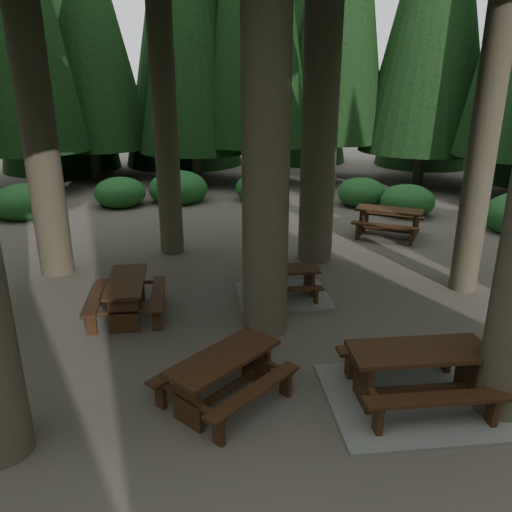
{
  "coord_description": "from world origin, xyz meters",
  "views": [
    {
      "loc": [
        0.22,
        -8.43,
        4.54
      ],
      "look_at": [
        0.68,
        1.33,
        1.1
      ],
      "focal_mm": 35.0,
      "sensor_mm": 36.0,
      "label": 1
    }
  ],
  "objects_px": {
    "picnic_table_c": "(283,288)",
    "picnic_table_e": "(224,371)",
    "picnic_table_d": "(389,218)",
    "picnic_table_a": "(416,383)",
    "picnic_table_b": "(127,292)"
  },
  "relations": [
    {
      "from": "picnic_table_b",
      "to": "picnic_table_e",
      "type": "height_order",
      "value": "picnic_table_b"
    },
    {
      "from": "picnic_table_a",
      "to": "picnic_table_c",
      "type": "relative_size",
      "value": 1.3
    },
    {
      "from": "picnic_table_a",
      "to": "picnic_table_e",
      "type": "xyz_separation_m",
      "value": [
        -2.84,
        0.12,
        0.2
      ]
    },
    {
      "from": "picnic_table_e",
      "to": "picnic_table_c",
      "type": "bearing_deg",
      "value": 25.35
    },
    {
      "from": "picnic_table_a",
      "to": "picnic_table_b",
      "type": "height_order",
      "value": "picnic_table_a"
    },
    {
      "from": "picnic_table_b",
      "to": "picnic_table_c",
      "type": "distance_m",
      "value": 3.35
    },
    {
      "from": "picnic_table_b",
      "to": "picnic_table_e",
      "type": "relative_size",
      "value": 0.85
    },
    {
      "from": "picnic_table_b",
      "to": "picnic_table_e",
      "type": "bearing_deg",
      "value": -151.76
    },
    {
      "from": "picnic_table_b",
      "to": "picnic_table_d",
      "type": "relative_size",
      "value": 0.79
    },
    {
      "from": "picnic_table_d",
      "to": "picnic_table_e",
      "type": "height_order",
      "value": "picnic_table_d"
    },
    {
      "from": "picnic_table_d",
      "to": "picnic_table_b",
      "type": "bearing_deg",
      "value": -116.69
    },
    {
      "from": "picnic_table_a",
      "to": "picnic_table_b",
      "type": "bearing_deg",
      "value": 143.71
    },
    {
      "from": "picnic_table_a",
      "to": "picnic_table_e",
      "type": "distance_m",
      "value": 2.85
    },
    {
      "from": "picnic_table_d",
      "to": "picnic_table_e",
      "type": "distance_m",
      "value": 9.59
    },
    {
      "from": "picnic_table_c",
      "to": "picnic_table_e",
      "type": "xyz_separation_m",
      "value": [
        -1.25,
        -3.78,
        0.3
      ]
    }
  ]
}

